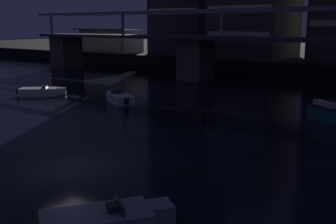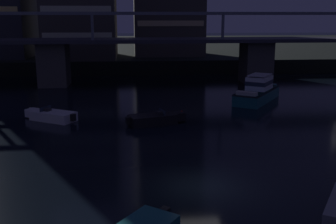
{
  "view_description": "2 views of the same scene",
  "coord_description": "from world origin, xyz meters",
  "px_view_note": "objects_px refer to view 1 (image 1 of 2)",
  "views": [
    {
      "loc": [
        15.93,
        -13.17,
        7.34
      ],
      "look_at": [
        -0.5,
        9.58,
        1.28
      ],
      "focal_mm": 42.79,
      "sensor_mm": 36.0,
      "label": 1
    },
    {
      "loc": [
        -3.61,
        -19.96,
        8.88
      ],
      "look_at": [
        -0.94,
        8.57,
        2.12
      ],
      "focal_mm": 43.59,
      "sensor_mm": 36.0,
      "label": 2
    }
  ],
  "objects_px": {
    "river_bridge": "(293,53)",
    "speedboat_near_center": "(103,222)",
    "waterfront_pavilion": "(111,41)",
    "speedboat_far_left": "(41,91)",
    "speedboat_near_right": "(184,113)",
    "speedboat_mid_right": "(119,98)"
  },
  "relations": [
    {
      "from": "speedboat_near_center",
      "to": "speedboat_near_right",
      "type": "xyz_separation_m",
      "value": [
        -7.82,
        17.1,
        0.0
      ]
    },
    {
      "from": "speedboat_mid_right",
      "to": "speedboat_near_right",
      "type": "bearing_deg",
      "value": -12.75
    },
    {
      "from": "speedboat_near_center",
      "to": "speedboat_far_left",
      "type": "bearing_deg",
      "value": 147.01
    },
    {
      "from": "speedboat_near_right",
      "to": "speedboat_far_left",
      "type": "bearing_deg",
      "value": 179.94
    },
    {
      "from": "speedboat_mid_right",
      "to": "speedboat_far_left",
      "type": "xyz_separation_m",
      "value": [
        -9.59,
        -2.01,
        0.0
      ]
    },
    {
      "from": "river_bridge",
      "to": "speedboat_near_right",
      "type": "bearing_deg",
      "value": -94.37
    },
    {
      "from": "river_bridge",
      "to": "speedboat_near_center",
      "type": "height_order",
      "value": "river_bridge"
    },
    {
      "from": "river_bridge",
      "to": "speedboat_far_left",
      "type": "distance_m",
      "value": 29.13
    },
    {
      "from": "river_bridge",
      "to": "waterfront_pavilion",
      "type": "xyz_separation_m",
      "value": [
        -40.97,
        11.91,
        0.22
      ]
    },
    {
      "from": "waterfront_pavilion",
      "to": "speedboat_far_left",
      "type": "relative_size",
      "value": 2.73
    },
    {
      "from": "waterfront_pavilion",
      "to": "speedboat_mid_right",
      "type": "bearing_deg",
      "value": -45.19
    },
    {
      "from": "speedboat_near_center",
      "to": "speedboat_near_right",
      "type": "bearing_deg",
      "value": 114.59
    },
    {
      "from": "river_bridge",
      "to": "speedboat_near_right",
      "type": "distance_m",
      "value": 21.15
    },
    {
      "from": "river_bridge",
      "to": "speedboat_near_center",
      "type": "distance_m",
      "value": 38.54
    },
    {
      "from": "river_bridge",
      "to": "speedboat_near_center",
      "type": "xyz_separation_m",
      "value": [
        6.24,
        -37.84,
        -3.8
      ]
    },
    {
      "from": "waterfront_pavilion",
      "to": "speedboat_far_left",
      "type": "height_order",
      "value": "waterfront_pavilion"
    },
    {
      "from": "speedboat_far_left",
      "to": "speedboat_near_right",
      "type": "bearing_deg",
      "value": -0.06
    },
    {
      "from": "river_bridge",
      "to": "speedboat_mid_right",
      "type": "bearing_deg",
      "value": -119.36
    },
    {
      "from": "waterfront_pavilion",
      "to": "speedboat_near_right",
      "type": "xyz_separation_m",
      "value": [
        39.38,
        -32.66,
        -4.02
      ]
    },
    {
      "from": "speedboat_mid_right",
      "to": "river_bridge",
      "type": "bearing_deg",
      "value": 60.64
    },
    {
      "from": "speedboat_far_left",
      "to": "waterfront_pavilion",
      "type": "bearing_deg",
      "value": 122.56
    },
    {
      "from": "speedboat_near_center",
      "to": "speedboat_far_left",
      "type": "distance_m",
      "value": 31.43
    }
  ]
}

